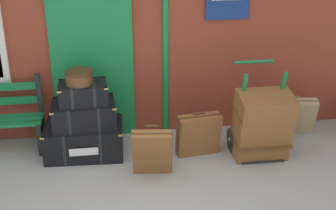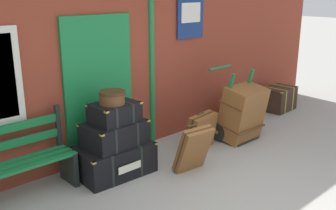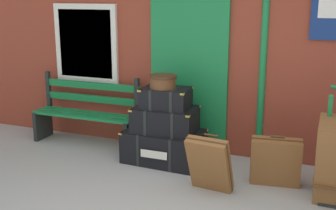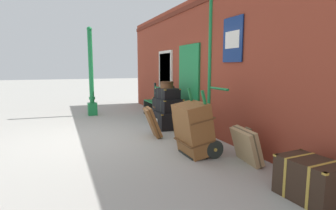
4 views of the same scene
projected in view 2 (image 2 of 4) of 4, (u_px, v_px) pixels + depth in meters
The scene contains 12 objects.
brick_facade at pixel (109, 48), 5.75m from camera, with size 10.40×0.35×3.20m.
platform_bench at pixel (6, 167), 4.59m from camera, with size 1.60×0.43×1.01m.
steamer_trunk_base at pixel (114, 159), 5.35m from camera, with size 1.04×0.70×0.43m.
steamer_trunk_middle at pixel (114, 133), 5.25m from camera, with size 0.83×0.59×0.33m.
steamer_trunk_top at pixel (115, 113), 5.17m from camera, with size 0.63×0.48×0.27m.
round_hatbox at pixel (112, 97), 5.08m from camera, with size 0.35×0.35×0.17m.
porters_trolley at pixel (233, 122), 6.64m from camera, with size 0.71×0.69×1.18m.
large_brown_trunk at pixel (242, 113), 6.46m from camera, with size 0.70×0.58×0.94m.
suitcase_umber at pixel (201, 132), 6.13m from camera, with size 0.60×0.34×0.60m.
suitcase_brown at pixel (193, 149), 5.37m from camera, with size 0.51×0.41×0.68m.
suitcase_olive at pixel (237, 108), 7.38m from camera, with size 0.67×0.38×0.58m.
corner_trunk at pixel (279, 99), 8.16m from camera, with size 0.72×0.53×0.49m.
Camera 2 is at (-3.31, -2.19, 2.45)m, focal length 42.17 mm.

